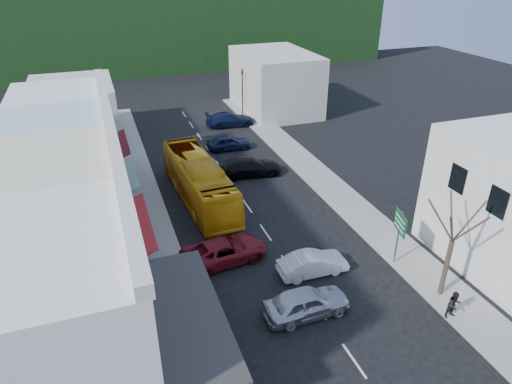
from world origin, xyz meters
The scene contains 19 objects.
ground centered at (0.00, 0.00, 0.00)m, with size 120.00×120.00×0.00m, color black.
sidewalk_left centered at (-7.50, 10.00, 0.07)m, with size 3.00×52.00×0.15m, color gray.
sidewalk_right centered at (7.50, 10.00, 0.07)m, with size 3.00×52.00×0.15m, color gray.
shopfront_row centered at (-12.49, 5.00, 4.00)m, with size 8.25×30.00×8.00m.
distant_block_left centered at (-12.00, 27.00, 3.00)m, with size 8.00×10.00×6.00m, color #B7B2A8.
distant_block_right centered at (11.00, 30.00, 3.50)m, with size 8.00×12.00×7.00m, color #B7B2A8.
hillside centered at (-1.45, 65.09, 6.73)m, with size 80.00×26.00×14.00m.
bus centered at (-3.19, 10.19, 1.55)m, with size 2.50×11.60×3.10m, color #EDA412.
car_silver centered at (-0.84, -4.33, 0.70)m, with size 1.80×4.40×1.40m, color silver.
car_white centered at (1.05, -1.22, 0.70)m, with size 1.80×4.40×1.40m, color silver.
car_red centered at (-3.59, 1.79, 0.70)m, with size 1.90×4.60×1.40m, color maroon.
car_black_near centered at (1.97, 13.20, 0.70)m, with size 1.84×4.50×1.40m, color black.
car_navy_mid centered at (1.91, 19.42, 0.70)m, with size 1.80×4.40×1.40m, color #0E1533.
car_navy_far centered at (4.05, 26.08, 0.70)m, with size 1.84×4.50×1.40m, color #0E1533.
pedestrian_left centered at (-8.50, 2.99, 1.00)m, with size 0.60×0.40×1.70m, color black.
pedestrian_right centered at (6.30, -7.24, 1.00)m, with size 0.70×0.44×1.70m, color black.
direction_sign centered at (6.30, -2.06, 1.86)m, with size 0.60×1.67×3.73m, color #115129, non-canonical shape.
street_tree centered at (7.00, -5.48, 3.68)m, with size 2.96×2.96×7.37m, color #362920, non-canonical shape.
traffic_signal centered at (6.54, 29.10, 2.80)m, with size 0.68×1.18×5.60m, color black, non-canonical shape.
Camera 1 is at (-9.63, -21.06, 17.25)m, focal length 32.00 mm.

